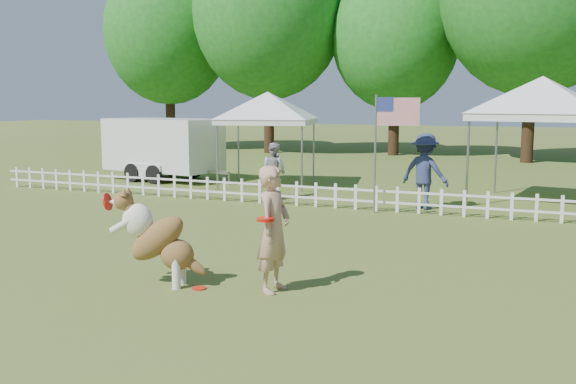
# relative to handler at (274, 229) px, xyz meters

# --- Properties ---
(ground) EXTENTS (120.00, 120.00, 0.00)m
(ground) POSITION_rel_handler_xyz_m (-0.61, -0.25, -0.85)
(ground) COLOR #3B531A
(ground) RESTS_ON ground
(picket_fence) EXTENTS (22.00, 0.08, 0.60)m
(picket_fence) POSITION_rel_handler_xyz_m (-0.61, 6.75, -0.55)
(picket_fence) COLOR white
(picket_fence) RESTS_ON ground
(handler) EXTENTS (0.43, 0.64, 1.71)m
(handler) POSITION_rel_handler_xyz_m (0.00, 0.00, 0.00)
(handler) COLOR tan
(handler) RESTS_ON ground
(dog) EXTENTS (1.36, 0.71, 1.34)m
(dog) POSITION_rel_handler_xyz_m (-1.58, -0.36, -0.19)
(dog) COLOR brown
(dog) RESTS_ON ground
(frisbee_on_turf) EXTENTS (0.24, 0.24, 0.02)m
(frisbee_on_turf) POSITION_rel_handler_xyz_m (-0.99, -0.30, -0.84)
(frisbee_on_turf) COLOR red
(frisbee_on_turf) RESTS_ON ground
(canopy_tent_left) EXTENTS (3.19, 3.19, 2.77)m
(canopy_tent_left) POSITION_rel_handler_xyz_m (-4.57, 9.93, 0.53)
(canopy_tent_left) COLOR white
(canopy_tent_left) RESTS_ON ground
(canopy_tent_right) EXTENTS (3.42, 3.42, 3.09)m
(canopy_tent_right) POSITION_rel_handler_xyz_m (3.08, 9.35, 0.69)
(canopy_tent_right) COLOR white
(canopy_tent_right) RESTS_ON ground
(cargo_trailer) EXTENTS (4.87, 2.72, 2.03)m
(cargo_trailer) POSITION_rel_handler_xyz_m (-8.30, 9.95, 0.16)
(cargo_trailer) COLOR white
(cargo_trailer) RESTS_ON ground
(flag_pole) EXTENTS (1.03, 0.33, 2.69)m
(flag_pole) POSITION_rel_handler_xyz_m (-0.33, 6.45, 0.49)
(flag_pole) COLOR gray
(flag_pole) RESTS_ON ground
(spectator_a) EXTENTS (0.87, 0.78, 1.48)m
(spectator_a) POSITION_rel_handler_xyz_m (-3.36, 7.64, -0.12)
(spectator_a) COLOR #9F9DA3
(spectator_a) RESTS_ON ground
(spectator_b) EXTENTS (1.29, 0.95, 1.80)m
(spectator_b) POSITION_rel_handler_xyz_m (0.62, 7.48, 0.04)
(spectator_b) COLOR navy
(spectator_b) RESTS_ON ground
(tree_far_left) EXTENTS (6.60, 6.60, 11.00)m
(tree_far_left) POSITION_rel_handler_xyz_m (-15.61, 21.75, 4.65)
(tree_far_left) COLOR #1D601B
(tree_far_left) RESTS_ON ground
(tree_left) EXTENTS (7.40, 7.40, 12.00)m
(tree_left) POSITION_rel_handler_xyz_m (-9.61, 21.25, 5.15)
(tree_left) COLOR #1D601B
(tree_left) RESTS_ON ground
(tree_center_left) EXTENTS (6.00, 6.00, 9.80)m
(tree_center_left) POSITION_rel_handler_xyz_m (-3.61, 22.25, 4.05)
(tree_center_left) COLOR #1D601B
(tree_center_left) RESTS_ON ground
(tree_center_right) EXTENTS (7.60, 7.60, 12.60)m
(tree_center_right) POSITION_rel_handler_xyz_m (2.39, 20.75, 5.45)
(tree_center_right) COLOR #1D601B
(tree_center_right) RESTS_ON ground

